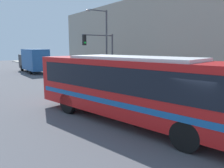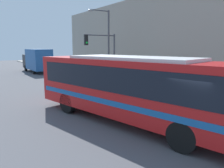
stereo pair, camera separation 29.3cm
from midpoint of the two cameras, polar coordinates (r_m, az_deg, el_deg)
The scene contains 10 objects.
ground_plane at distance 9.02m, azimuth 19.46°, elevation -13.84°, with size 120.00×120.00×0.00m, color #515156.
sidewalk at distance 28.01m, azimuth -7.91°, elevation 2.47°, with size 2.96×70.00×0.18m.
building_facade at distance 25.51m, azimuth 7.47°, elevation 10.87°, with size 6.00×26.10×8.24m.
city_bus at distance 10.01m, azimuth 4.49°, elevation -0.20°, with size 4.76×11.46×3.09m.
delivery_truck at distance 32.67m, azimuth -20.07°, elevation 5.92°, with size 2.31×7.55×3.25m.
fire_hydrant at distance 14.38m, azimuth 22.45°, elevation -3.02°, with size 0.26×0.35×0.74m.
traffic_light_pole at distance 20.38m, azimuth -3.15°, elevation 9.11°, with size 3.28×0.35×4.55m.
parking_meter at distance 17.83m, azimuth 7.20°, elevation 1.39°, with size 0.14×0.14×1.19m.
street_lamp at distance 21.88m, azimuth -2.51°, elevation 11.53°, with size 2.35×0.28×6.86m.
pedestrian_near_corner at distance 23.98m, azimuth -1.59°, elevation 3.55°, with size 0.34×0.34×1.60m.
Camera 1 is at (-7.02, -4.55, 3.50)m, focal length 35.00 mm.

